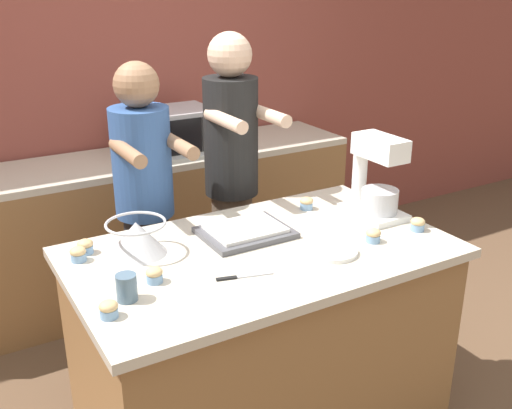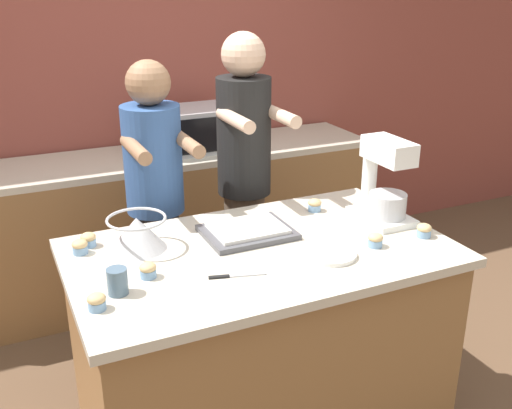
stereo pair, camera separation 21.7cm
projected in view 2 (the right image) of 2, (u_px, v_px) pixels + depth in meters
back_wall at (140, 78)px, 3.90m from camera, size 10.00×0.06×2.70m
island_counter at (260, 342)px, 2.65m from camera, size 1.57×0.93×0.92m
back_counter at (163, 222)px, 3.92m from camera, size 2.80×0.60×0.93m
person_left at (157, 211)px, 3.01m from camera, size 0.31×0.48×1.62m
person_right at (245, 185)px, 3.18m from camera, size 0.30×0.48×1.73m
stand_mixer at (384, 185)px, 2.72m from camera, size 0.20×0.30×0.39m
mixing_bowl at (137, 232)px, 2.46m from camera, size 0.25×0.25×0.14m
baking_tray at (247, 231)px, 2.61m from camera, size 0.38×0.30×0.04m
microwave_oven at (192, 129)px, 3.79m from camera, size 0.52×0.37×0.27m
drinking_glass at (117, 281)px, 2.12m from camera, size 0.07×0.07×0.10m
small_plate at (331, 254)px, 2.42m from camera, size 0.21×0.21×0.02m
knife at (234, 276)px, 2.25m from camera, size 0.22×0.07×0.01m
cupcake_0 at (148, 270)px, 2.24m from camera, size 0.06×0.06×0.06m
cupcake_1 at (315, 205)px, 2.87m from camera, size 0.06×0.06×0.06m
cupcake_2 at (88, 240)px, 2.50m from camera, size 0.06×0.06×0.06m
cupcake_3 at (97, 302)px, 2.02m from camera, size 0.06×0.06×0.06m
cupcake_4 at (424, 230)px, 2.59m from camera, size 0.06×0.06×0.06m
cupcake_5 at (80, 247)px, 2.43m from camera, size 0.06×0.06×0.06m
cupcake_6 at (375, 240)px, 2.49m from camera, size 0.06×0.06×0.06m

